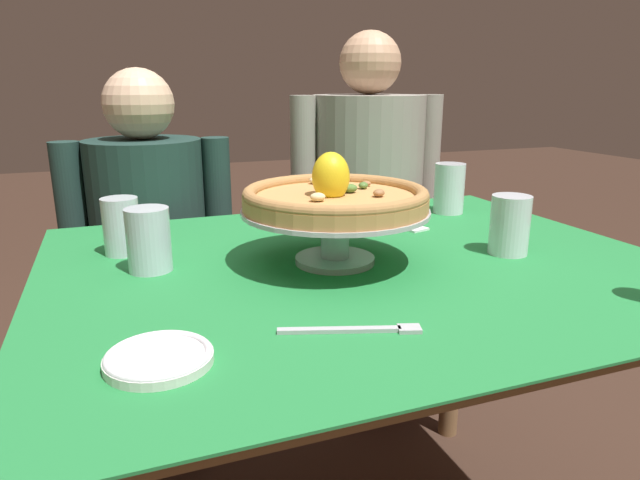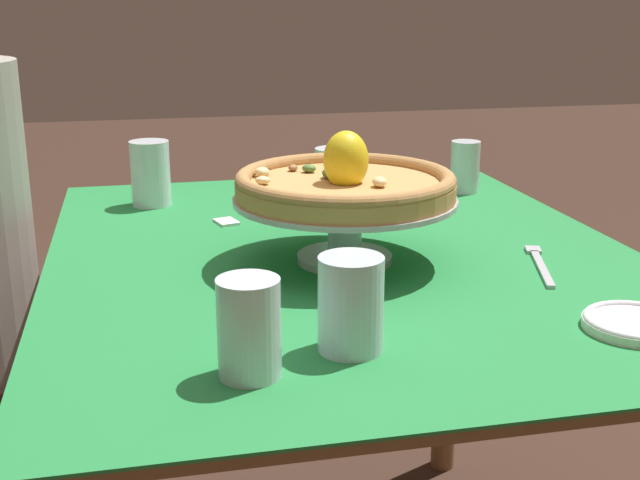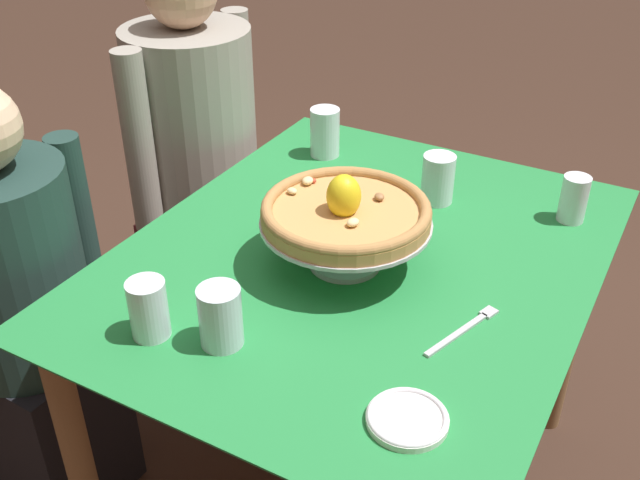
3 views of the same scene
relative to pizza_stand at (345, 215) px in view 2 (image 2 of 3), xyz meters
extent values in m
cylinder|color=olive|center=(0.56, -0.41, -0.48)|extent=(0.06, 0.06, 0.74)
cylinder|color=olive|center=(0.56, 0.39, -0.48)|extent=(0.06, 0.06, 0.74)
cube|color=olive|center=(0.05, -0.01, -0.09)|extent=(1.14, 0.92, 0.02)
cube|color=#237F3D|center=(0.05, -0.01, -0.08)|extent=(1.18, 0.96, 0.00)
cylinder|color=#B7B7C1|center=(0.00, 0.00, -0.07)|extent=(0.15, 0.15, 0.01)
cylinder|color=#B7B7C1|center=(0.00, 0.00, -0.02)|extent=(0.05, 0.05, 0.09)
cylinder|color=#B7B7C1|center=(0.00, 0.00, 0.03)|extent=(0.35, 0.35, 0.01)
cylinder|color=tan|center=(0.00, 0.00, 0.04)|extent=(0.35, 0.35, 0.03)
torus|color=#AF7D47|center=(0.00, 0.00, 0.06)|extent=(0.35, 0.35, 0.02)
ellipsoid|color=beige|center=(-0.05, -0.04, 0.06)|extent=(0.03, 0.03, 0.02)
ellipsoid|color=#C63D28|center=(0.00, 0.00, 0.06)|extent=(0.02, 0.02, 0.01)
ellipsoid|color=beige|center=(0.06, 0.12, 0.06)|extent=(0.03, 0.03, 0.02)
ellipsoid|color=#C63D28|center=(0.07, 0.12, 0.06)|extent=(0.02, 0.02, 0.01)
ellipsoid|color=#4C7533|center=(0.03, 0.02, 0.06)|extent=(0.03, 0.02, 0.02)
ellipsoid|color=beige|center=(0.00, 0.13, 0.06)|extent=(0.02, 0.03, 0.01)
ellipsoid|color=#4C7533|center=(0.08, 0.04, 0.06)|extent=(0.03, 0.03, 0.01)
ellipsoid|color=#4C7533|center=(0.03, 0.01, 0.06)|extent=(0.03, 0.03, 0.02)
ellipsoid|color=#996B42|center=(0.09, 0.07, 0.06)|extent=(0.02, 0.02, 0.01)
ellipsoid|color=#996B42|center=(0.07, -0.04, 0.06)|extent=(0.03, 0.03, 0.01)
ellipsoid|color=yellow|center=(-0.01, 0.00, 0.09)|extent=(0.10, 0.10, 0.09)
cylinder|color=white|center=(0.42, -0.37, -0.02)|extent=(0.06, 0.06, 0.11)
cylinder|color=silver|center=(0.42, -0.37, -0.05)|extent=(0.05, 0.05, 0.05)
cylinder|color=white|center=(0.35, -0.07, -0.02)|extent=(0.08, 0.08, 0.12)
cylinder|color=silver|center=(0.35, -0.07, -0.04)|extent=(0.07, 0.07, 0.07)
cylinder|color=white|center=(0.44, 0.29, -0.01)|extent=(0.08, 0.08, 0.13)
cylinder|color=silver|center=(0.44, 0.29, -0.03)|extent=(0.07, 0.07, 0.09)
cylinder|color=silver|center=(-0.33, 0.08, -0.02)|extent=(0.08, 0.08, 0.12)
cylinder|color=silver|center=(-0.33, 0.08, -0.03)|extent=(0.07, 0.07, 0.09)
cylinder|color=silver|center=(-0.38, 0.20, -0.02)|extent=(0.07, 0.07, 0.11)
cylinder|color=silver|center=(-0.38, 0.20, -0.05)|extent=(0.06, 0.06, 0.05)
cylinder|color=white|center=(-0.35, -0.29, -0.07)|extent=(0.13, 0.13, 0.01)
torus|color=white|center=(-0.35, -0.29, -0.06)|extent=(0.13, 0.13, 0.01)
cube|color=#B7B7C1|center=(-0.11, -0.29, -0.07)|extent=(0.17, 0.07, 0.01)
cube|color=#B7B7C1|center=(-0.02, -0.32, -0.07)|extent=(0.04, 0.03, 0.01)
cube|color=white|center=(0.27, 0.16, -0.07)|extent=(0.06, 0.05, 0.00)
camera|label=1|loc=(-0.38, -0.94, 0.26)|focal=31.14mm
camera|label=2|loc=(-1.23, 0.31, 0.34)|focal=46.47mm
camera|label=3|loc=(-1.16, -0.58, 0.80)|focal=41.61mm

